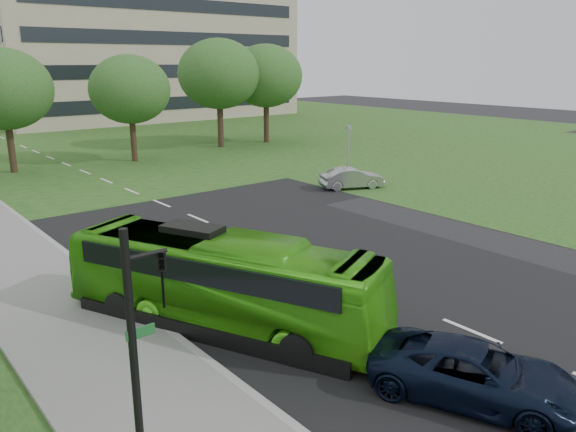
% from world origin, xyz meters
% --- Properties ---
extents(ground, '(160.00, 160.00, 0.00)m').
position_xyz_m(ground, '(0.00, 0.00, 0.00)').
color(ground, black).
rests_on(ground, ground).
extents(street_surfaces, '(120.00, 120.00, 0.15)m').
position_xyz_m(street_surfaces, '(-0.38, 22.75, 0.03)').
color(street_surfaces, black).
rests_on(street_surfaces, ground).
extents(office_building, '(40.10, 20.10, 25.00)m').
position_xyz_m(office_building, '(21.96, 61.96, 12.50)').
color(office_building, tan).
rests_on(office_building, ground).
extents(tree_park_b, '(6.64, 6.64, 8.70)m').
position_xyz_m(tree_park_b, '(-3.98, 29.14, 5.87)').
color(tree_park_b, black).
rests_on(tree_park_b, ground).
extents(tree_park_c, '(6.24, 6.24, 8.29)m').
position_xyz_m(tree_park_c, '(4.81, 28.06, 5.62)').
color(tree_park_c, black).
rests_on(tree_park_c, ground).
extents(tree_park_d, '(7.39, 7.39, 9.77)m').
position_xyz_m(tree_park_d, '(14.30, 30.10, 6.62)').
color(tree_park_d, black).
rests_on(tree_park_d, ground).
extents(tree_park_e, '(7.02, 7.02, 9.36)m').
position_xyz_m(tree_park_e, '(19.48, 29.91, 6.36)').
color(tree_park_e, black).
rests_on(tree_park_e, ground).
extents(bus, '(6.40, 10.26, 2.84)m').
position_xyz_m(bus, '(-5.50, -0.95, 1.42)').
color(bus, '#42B117').
rests_on(bus, ground).
extents(sedan, '(4.22, 2.87, 1.32)m').
position_xyz_m(sedan, '(11.17, 10.00, 0.66)').
color(sedan, '#9A999D').
rests_on(sedan, ground).
extents(suv, '(4.03, 5.41, 1.36)m').
position_xyz_m(suv, '(-3.00, -8.00, 0.68)').
color(suv, black).
rests_on(suv, ground).
extents(traffic_light, '(0.85, 0.26, 5.22)m').
position_xyz_m(traffic_light, '(-10.34, -6.00, 3.07)').
color(traffic_light, black).
rests_on(traffic_light, ground).
extents(camera_pole, '(0.32, 0.28, 3.65)m').
position_xyz_m(camera_pole, '(12.78, 12.00, 2.36)').
color(camera_pole, gray).
rests_on(camera_pole, ground).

